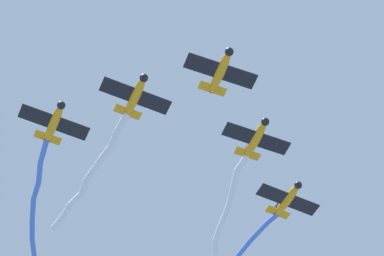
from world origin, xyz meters
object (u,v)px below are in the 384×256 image
(airplane_lead, at_px, (221,71))
(airplane_right_wing, at_px, (136,96))
(airplane_left_wing, at_px, (256,138))
(airplane_slot, at_px, (288,199))
(airplane_trail, at_px, (54,122))

(airplane_lead, distance_m, airplane_right_wing, 9.76)
(airplane_lead, xyz_separation_m, airplane_right_wing, (-1.79, -9.59, 0.30))
(airplane_left_wing, bearing_deg, airplane_lead, -47.39)
(airplane_left_wing, height_order, airplane_slot, airplane_left_wing)
(airplane_right_wing, bearing_deg, airplane_left_wing, 88.25)
(airplane_lead, relative_size, airplane_slot, 1.03)
(airplane_left_wing, xyz_separation_m, airplane_right_wing, (7.57, -12.37, 0.30))
(airplane_trail, bearing_deg, airplane_right_wing, 45.74)
(airplane_lead, bearing_deg, airplane_left_wing, 133.88)
(airplane_left_wing, xyz_separation_m, airplane_trail, (5.79, -21.97, 0.00))
(airplane_slot, bearing_deg, airplane_left_wing, -51.68)
(airplane_trail, bearing_deg, airplane_slot, 87.73)
(airplane_left_wing, bearing_deg, airplane_right_wing, -89.36)
(airplane_left_wing, distance_m, airplane_trail, 22.72)
(airplane_lead, xyz_separation_m, airplane_slot, (-18.72, 5.57, -0.30))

